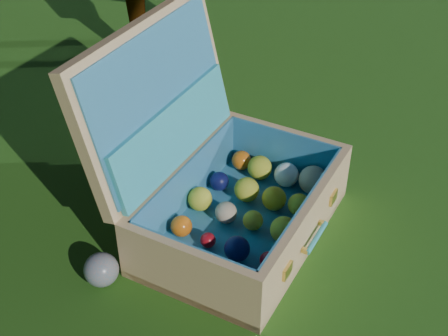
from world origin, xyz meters
TOP-DOWN VIEW (x-y plane):
  - ground at (0.00, 0.00)m, footprint 60.00×60.00m
  - stray_ball at (-0.46, 0.08)m, footprint 0.08×0.08m
  - suitcase at (-0.14, 0.08)m, footprint 0.66×0.63m

SIDE VIEW (x-z plane):
  - ground at x=0.00m, z-range 0.00..0.00m
  - stray_ball at x=-0.46m, z-range 0.00..0.08m
  - suitcase at x=-0.14m, z-range -0.11..0.39m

